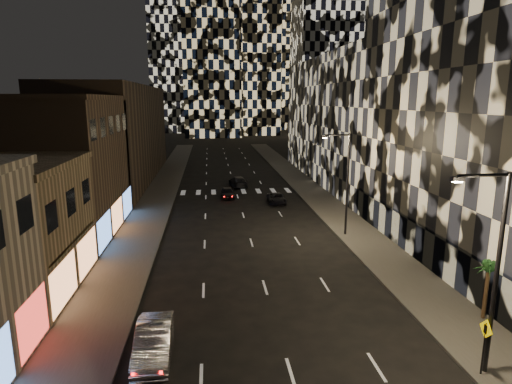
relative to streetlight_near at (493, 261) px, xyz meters
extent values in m
cube|color=#47443F|center=(-18.35, 40.00, -5.28)|extent=(4.00, 120.00, 0.15)
cube|color=#47443F|center=(1.65, 40.00, -5.28)|extent=(4.00, 120.00, 0.15)
cube|color=#4C4C47|center=(-16.25, 40.00, -5.28)|extent=(0.20, 120.00, 0.15)
cube|color=#4C4C47|center=(-0.45, 40.00, -5.28)|extent=(0.20, 120.00, 0.15)
cube|color=#4A392A|center=(-25.35, 23.50, 0.65)|extent=(10.00, 15.00, 12.00)
cube|color=#4A392A|center=(-25.35, 50.00, 1.65)|extent=(10.00, 40.00, 14.00)
cube|color=#383838|center=(3.95, 14.50, -3.85)|extent=(0.60, 25.00, 3.00)
cube|color=#232326|center=(11.65, 47.00, 3.65)|extent=(16.00, 40.00, 18.00)
cylinder|color=black|center=(0.25, 0.00, -0.70)|extent=(0.20, 0.20, 9.00)
cylinder|color=black|center=(-0.85, 0.00, 3.70)|extent=(2.20, 0.14, 0.14)
cube|color=black|center=(-1.95, 0.00, 3.58)|extent=(0.50, 0.25, 0.18)
cube|color=#FFEAB2|center=(-1.95, 0.00, 3.46)|extent=(0.35, 0.18, 0.06)
cylinder|color=black|center=(0.25, 20.00, -0.70)|extent=(0.20, 0.20, 9.00)
cylinder|color=black|center=(-0.85, 20.00, 3.70)|extent=(2.20, 0.14, 0.14)
cube|color=black|center=(-1.95, 20.00, 3.58)|extent=(0.50, 0.25, 0.18)
cube|color=#FFEAB2|center=(-1.95, 20.00, 3.46)|extent=(0.35, 0.18, 0.06)
imported|color=#A6A6AB|center=(-14.60, 2.97, -4.57)|extent=(1.79, 4.78, 1.56)
imported|color=black|center=(-9.64, 36.39, -4.70)|extent=(1.74, 3.90, 1.30)
imported|color=black|center=(-7.85, 43.26, -4.63)|extent=(2.64, 5.22, 1.45)
imported|color=black|center=(-4.01, 32.79, -4.77)|extent=(2.05, 4.26, 1.17)
cylinder|color=black|center=(-0.05, -0.17, -3.97)|extent=(0.08, 0.08, 2.47)
cube|color=#DBB200|center=(-0.05, -0.17, -3.03)|extent=(0.07, 0.87, 0.87)
cube|color=black|center=(-0.08, -0.17, -3.03)|extent=(0.02, 0.22, 0.39)
cylinder|color=#47331E|center=(3.15, 4.47, -3.76)|extent=(0.22, 0.22, 2.88)
sphere|color=#184419|center=(3.15, 4.47, -2.18)|extent=(0.63, 0.63, 0.63)
cone|color=#184419|center=(3.36, 4.41, -2.23)|extent=(1.27, 0.59, 0.76)
cone|color=#184419|center=(3.33, 4.60, -2.23)|extent=(1.16, 0.93, 0.76)
cone|color=#184419|center=(3.16, 4.69, -2.23)|extent=(0.32, 1.26, 0.76)
cone|color=#184419|center=(2.98, 4.62, -2.23)|extent=(1.10, 1.02, 0.76)
cone|color=#184419|center=(2.92, 4.43, -2.23)|extent=(1.27, 0.46, 0.76)
cone|color=#184419|center=(3.04, 4.27, -2.23)|extent=(0.82, 1.22, 0.76)
cone|color=#184419|center=(3.23, 4.26, -2.23)|extent=(0.71, 1.25, 0.76)
camera|label=1|loc=(-11.76, -15.76, 6.66)|focal=30.00mm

